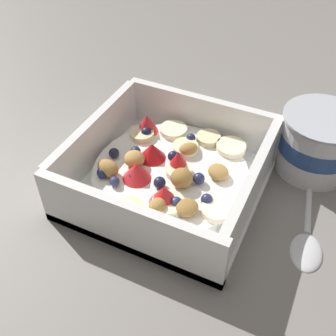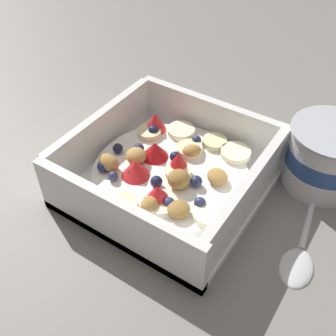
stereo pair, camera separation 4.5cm
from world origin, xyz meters
name	(u,v)px [view 1 (the left image)]	position (x,y,z in m)	size (l,w,h in m)	color
ground_plane	(165,196)	(0.00, 0.00, 0.00)	(2.40, 2.40, 0.00)	gray
fruit_bowl	(167,173)	(0.00, 0.01, 0.02)	(0.20, 0.20, 0.07)	white
spoon	(308,229)	(0.15, 0.02, 0.00)	(0.05, 0.17, 0.01)	silver
yogurt_cup	(318,142)	(0.14, 0.12, 0.04)	(0.09, 0.09, 0.07)	white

